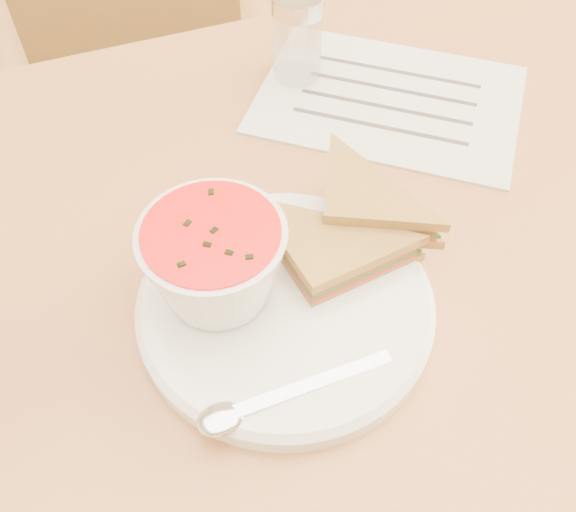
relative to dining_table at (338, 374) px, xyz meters
name	(u,v)px	position (x,y,z in m)	size (l,w,h in m)	color
floor	(326,466)	(0.00, 0.00, -0.38)	(5.00, 6.00, 0.01)	olive
dining_table	(338,374)	(0.00, 0.00, 0.00)	(1.00, 0.70, 0.75)	#935C2D
chair_far	(167,174)	(-0.14, 0.46, 0.04)	(0.37, 0.37, 0.83)	brown
plate	(285,306)	(-0.12, -0.10, 0.38)	(0.26, 0.26, 0.02)	white
soup_bowl	(216,265)	(-0.17, -0.07, 0.43)	(0.12, 0.12, 0.08)	white
sandwich_half_a	(312,300)	(-0.10, -0.12, 0.41)	(0.12, 0.12, 0.04)	#A37A39
sandwich_half_b	(323,228)	(-0.07, -0.06, 0.42)	(0.11, 0.11, 0.03)	#A37A39
spoon	(288,394)	(-0.15, -0.19, 0.40)	(0.19, 0.04, 0.01)	silver
paper_menu	(389,99)	(0.10, 0.13, 0.38)	(0.30, 0.22, 0.00)	silver
condiment_shaker	(298,38)	(0.01, 0.21, 0.43)	(0.06, 0.06, 0.10)	silver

